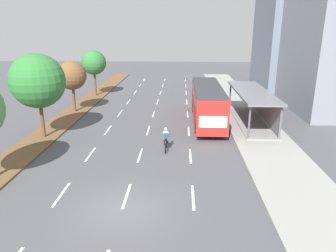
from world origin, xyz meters
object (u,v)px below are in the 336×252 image
(bus_shelter, at_px, (254,103))
(median_tree_fourth, at_px, (94,63))
(median_tree_second, at_px, (37,81))
(median_tree_third, at_px, (72,75))
(cyclist, at_px, (166,140))
(bus, at_px, (207,100))

(bus_shelter, xyz_separation_m, median_tree_fourth, (-17.73, 11.18, 2.40))
(median_tree_second, xyz_separation_m, median_tree_third, (-0.16, 8.08, -0.75))
(cyclist, bearing_deg, median_tree_fourth, 118.39)
(median_tree_fourth, bearing_deg, bus, -39.25)
(bus_shelter, distance_m, median_tree_fourth, 21.10)
(bus_shelter, height_order, median_tree_fourth, median_tree_fourth)
(bus, relative_size, cyclist, 6.20)
(bus_shelter, distance_m, cyclist, 10.66)
(bus_shelter, distance_m, median_tree_third, 18.19)
(median_tree_second, bearing_deg, median_tree_third, 91.11)
(median_tree_third, bearing_deg, median_tree_fourth, 89.36)
(cyclist, xyz_separation_m, median_tree_second, (-9.88, 2.24, 3.81))
(bus_shelter, bearing_deg, median_tree_fourth, 147.75)
(bus, bearing_deg, cyclist, -115.28)
(bus, distance_m, median_tree_third, 13.96)
(bus_shelter, relative_size, median_tree_second, 1.66)
(bus, bearing_deg, bus_shelter, -2.63)
(cyclist, bearing_deg, bus, 64.72)
(bus, bearing_deg, median_tree_third, 167.88)
(median_tree_fourth, bearing_deg, cyclist, -61.61)
(bus_shelter, height_order, median_tree_second, median_tree_second)
(bus, bearing_deg, median_tree_second, -158.85)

